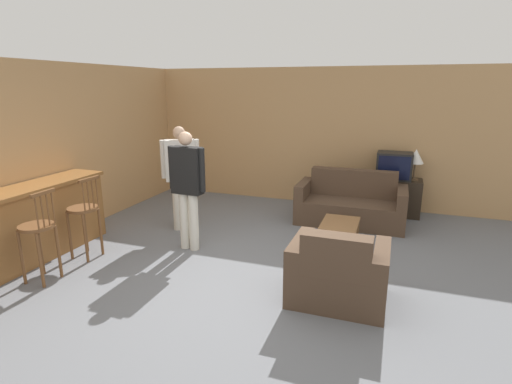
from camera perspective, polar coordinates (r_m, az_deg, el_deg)
name	(u,v)px	position (r m, az deg, el deg)	size (l,w,h in m)	color
ground_plane	(242,283)	(4.84, -2.05, -12.83)	(24.00, 24.00, 0.00)	slate
wall_back	(310,137)	(7.88, 7.79, 7.84)	(9.40, 0.08, 2.60)	tan
wall_left	(92,145)	(7.21, -22.37, 6.21)	(0.08, 8.68, 2.60)	tan
bar_counter	(26,225)	(5.98, -29.99, -4.13)	(0.55, 2.42, 1.00)	brown
bar_chair_near	(38,234)	(5.29, -28.66, -5.25)	(0.40, 0.40, 1.12)	brown
bar_chair_mid	(84,215)	(5.76, -23.35, -3.05)	(0.41, 0.41, 1.12)	brown
couch_far	(351,205)	(6.92, 13.38, -1.81)	(1.76, 0.83, 0.87)	#4C3828
armchair_near	(338,275)	(4.42, 11.61, -11.51)	(1.01, 0.79, 0.85)	#4C3828
coffee_table	(338,230)	(5.65, 11.66, -5.35)	(0.50, 1.02, 0.38)	brown
tv_unit	(391,196)	(7.57, 18.78, -0.61)	(0.99, 0.45, 0.66)	#2D2319
tv	(394,166)	(7.45, 19.14, 3.58)	(0.59, 0.43, 0.47)	black
table_lamp	(416,157)	(7.43, 21.86, 4.64)	(0.27, 0.27, 0.55)	brown
person_by_window	(181,173)	(6.38, -10.68, 2.71)	(0.52, 0.40, 1.66)	silver
person_by_counter	(187,184)	(5.56, -9.78, 1.08)	(0.56, 0.20, 1.67)	silver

